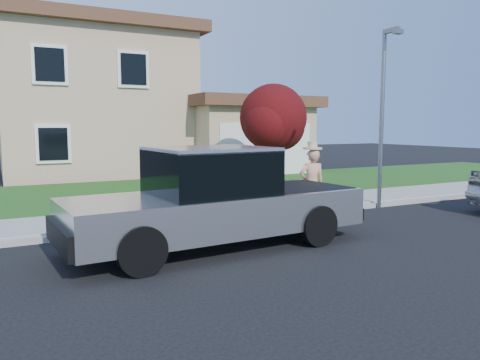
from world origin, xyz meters
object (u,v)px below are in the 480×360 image
ornamental_tree (274,121)px  trash_bin (221,183)px  pickup_truck (216,201)px  woman (312,183)px  street_lamp (383,108)px

ornamental_tree → trash_bin: bearing=-137.6°
pickup_truck → woman: 3.41m
pickup_truck → ornamental_tree: 8.74m
street_lamp → woman: bearing=-170.3°
pickup_truck → street_lamp: bearing=12.6°
ornamental_tree → street_lamp: size_ratio=0.76×
woman → ornamental_tree: bearing=-97.7°
woman → street_lamp: 3.27m
pickup_truck → street_lamp: (5.82, 1.69, 1.89)m
ornamental_tree → trash_bin: size_ratio=3.00×
trash_bin → street_lamp: bearing=-16.0°
woman → street_lamp: size_ratio=0.39×
ornamental_tree → street_lamp: 5.03m
ornamental_tree → street_lamp: bearing=-85.2°
woman → ornamental_tree: 6.05m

